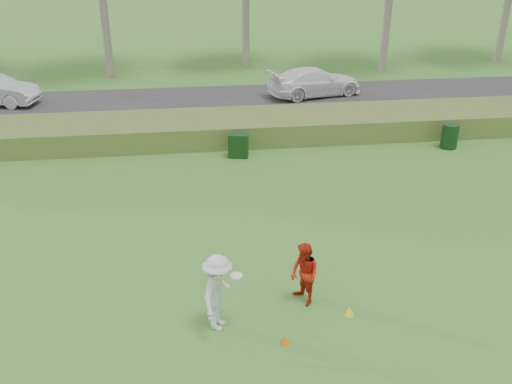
{
  "coord_description": "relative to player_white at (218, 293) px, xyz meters",
  "views": [
    {
      "loc": [
        -1.82,
        -10.25,
        8.18
      ],
      "look_at": [
        0.0,
        4.0,
        1.3
      ],
      "focal_mm": 40.0,
      "sensor_mm": 36.0,
      "label": 1
    }
  ],
  "objects": [
    {
      "name": "player_red",
      "position": [
        2.04,
        0.65,
        -0.13
      ],
      "size": [
        0.83,
        0.92,
        1.55
      ],
      "primitive_type": "imported",
      "rotation": [
        0.0,
        0.0,
        -1.17
      ],
      "color": "#B51F0F",
      "rests_on": "ground"
    },
    {
      "name": "cone_yellow",
      "position": [
        2.98,
        0.04,
        -0.79
      ],
      "size": [
        0.21,
        0.21,
        0.23
      ],
      "primitive_type": "cone",
      "color": "yellow",
      "rests_on": "ground"
    },
    {
      "name": "car_right",
      "position": [
        6.08,
        17.66,
        -0.15
      ],
      "size": [
        5.15,
        3.09,
        1.4
      ],
      "primitive_type": "imported",
      "rotation": [
        0.0,
        0.0,
        1.82
      ],
      "color": "white",
      "rests_on": "park_road"
    },
    {
      "name": "player_white",
      "position": [
        0.0,
        0.0,
        0.0
      ],
      "size": [
        1.1,
        1.35,
        1.81
      ],
      "rotation": [
        0.0,
        0.0,
        1.14
      ],
      "color": "silver",
      "rests_on": "ground"
    },
    {
      "name": "trash_bin",
      "position": [
        9.77,
        9.86,
        -0.42
      ],
      "size": [
        0.86,
        0.86,
        0.97
      ],
      "primitive_type": "cylinder",
      "rotation": [
        0.0,
        0.0,
        -0.43
      ],
      "color": "black",
      "rests_on": "ground"
    },
    {
      "name": "utility_cabinet",
      "position": [
        1.42,
        9.95,
        -0.45
      ],
      "size": [
        0.81,
        0.6,
        0.92
      ],
      "primitive_type": "cube",
      "rotation": [
        0.0,
        0.0,
        -0.2
      ],
      "color": "black",
      "rests_on": "ground"
    },
    {
      "name": "park_road",
      "position": [
        1.35,
        17.08,
        -0.88
      ],
      "size": [
        80.0,
        6.0,
        0.06
      ],
      "primitive_type": "cube",
      "color": "#2D2D2D",
      "rests_on": "ground"
    },
    {
      "name": "cone_orange",
      "position": [
        1.35,
        -0.76,
        -0.79
      ],
      "size": [
        0.22,
        0.22,
        0.24
      ],
      "primitive_type": "cone",
      "color": "orange",
      "rests_on": "ground"
    },
    {
      "name": "reed_strip",
      "position": [
        1.35,
        12.08,
        -0.46
      ],
      "size": [
        80.0,
        3.0,
        0.9
      ],
      "primitive_type": "cube",
      "color": "#4B6327",
      "rests_on": "ground"
    },
    {
      "name": "ground",
      "position": [
        1.35,
        0.08,
        -0.91
      ],
      "size": [
        120.0,
        120.0,
        0.0
      ],
      "primitive_type": "plane",
      "color": "#337226",
      "rests_on": "ground"
    }
  ]
}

